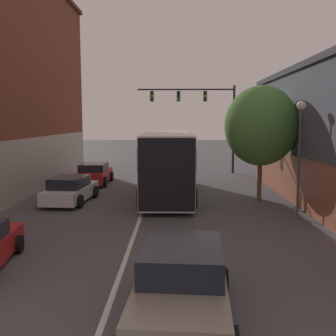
{
  "coord_description": "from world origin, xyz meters",
  "views": [
    {
      "loc": [
        1.49,
        -3.58,
        4.17
      ],
      "look_at": [
        1.14,
        15.83,
        1.8
      ],
      "focal_mm": 42.0,
      "sensor_mm": 36.0,
      "label": 1
    }
  ],
  "objects_px": {
    "hatchback_foreground": "(182,284)",
    "street_lamp": "(300,142)",
    "traffic_signal_gantry": "(203,109)",
    "parked_car_left_mid": "(94,174)",
    "parked_car_left_near": "(71,190)",
    "bus": "(167,160)",
    "street_tree_near": "(261,126)"
  },
  "relations": [
    {
      "from": "parked_car_left_mid",
      "to": "street_lamp",
      "type": "relative_size",
      "value": 0.8
    },
    {
      "from": "bus",
      "to": "street_tree_near",
      "type": "xyz_separation_m",
      "value": [
        4.79,
        -1.47,
        1.92
      ]
    },
    {
      "from": "bus",
      "to": "hatchback_foreground",
      "type": "height_order",
      "value": "bus"
    },
    {
      "from": "street_lamp",
      "to": "street_tree_near",
      "type": "bearing_deg",
      "value": 103.54
    },
    {
      "from": "parked_car_left_near",
      "to": "traffic_signal_gantry",
      "type": "xyz_separation_m",
      "value": [
        7.46,
        11.31,
        4.42
      ]
    },
    {
      "from": "hatchback_foreground",
      "to": "street_lamp",
      "type": "bearing_deg",
      "value": -27.04
    },
    {
      "from": "street_lamp",
      "to": "street_tree_near",
      "type": "relative_size",
      "value": 0.84
    },
    {
      "from": "parked_car_left_near",
      "to": "traffic_signal_gantry",
      "type": "relative_size",
      "value": 0.57
    },
    {
      "from": "hatchback_foreground",
      "to": "traffic_signal_gantry",
      "type": "distance_m",
      "value": 23.38
    },
    {
      "from": "bus",
      "to": "parked_car_left_near",
      "type": "xyz_separation_m",
      "value": [
        -4.91,
        -1.99,
        -1.32
      ]
    },
    {
      "from": "hatchback_foreground",
      "to": "parked_car_left_near",
      "type": "distance_m",
      "value": 12.81
    },
    {
      "from": "hatchback_foreground",
      "to": "street_tree_near",
      "type": "height_order",
      "value": "street_tree_near"
    },
    {
      "from": "bus",
      "to": "parked_car_left_near",
      "type": "relative_size",
      "value": 2.41
    },
    {
      "from": "bus",
      "to": "street_lamp",
      "type": "relative_size",
      "value": 2.1
    },
    {
      "from": "parked_car_left_mid",
      "to": "street_tree_near",
      "type": "relative_size",
      "value": 0.67
    },
    {
      "from": "hatchback_foreground",
      "to": "street_tree_near",
      "type": "distance_m",
      "value": 13.2
    },
    {
      "from": "parked_car_left_near",
      "to": "hatchback_foreground",
      "type": "bearing_deg",
      "value": -149.94
    },
    {
      "from": "bus",
      "to": "street_tree_near",
      "type": "height_order",
      "value": "street_tree_near"
    },
    {
      "from": "parked_car_left_mid",
      "to": "traffic_signal_gantry",
      "type": "bearing_deg",
      "value": -53.38
    },
    {
      "from": "hatchback_foreground",
      "to": "street_lamp",
      "type": "distance_m",
      "value": 10.24
    },
    {
      "from": "parked_car_left_mid",
      "to": "street_lamp",
      "type": "distance_m",
      "value": 14.02
    },
    {
      "from": "parked_car_left_near",
      "to": "street_lamp",
      "type": "height_order",
      "value": "street_lamp"
    },
    {
      "from": "parked_car_left_mid",
      "to": "street_lamp",
      "type": "bearing_deg",
      "value": -129.99
    },
    {
      "from": "parked_car_left_mid",
      "to": "bus",
      "type": "bearing_deg",
      "value": -127.97
    },
    {
      "from": "hatchback_foreground",
      "to": "traffic_signal_gantry",
      "type": "xyz_separation_m",
      "value": [
        1.98,
        22.89,
        4.37
      ]
    },
    {
      "from": "street_lamp",
      "to": "street_tree_near",
      "type": "height_order",
      "value": "street_tree_near"
    },
    {
      "from": "parked_car_left_near",
      "to": "street_tree_near",
      "type": "height_order",
      "value": "street_tree_near"
    },
    {
      "from": "traffic_signal_gantry",
      "to": "street_lamp",
      "type": "height_order",
      "value": "traffic_signal_gantry"
    },
    {
      "from": "parked_car_left_near",
      "to": "traffic_signal_gantry",
      "type": "distance_m",
      "value": 14.25
    },
    {
      "from": "hatchback_foreground",
      "to": "bus",
      "type": "bearing_deg",
      "value": 6.21
    },
    {
      "from": "traffic_signal_gantry",
      "to": "parked_car_left_near",
      "type": "bearing_deg",
      "value": -123.39
    },
    {
      "from": "parked_car_left_mid",
      "to": "street_tree_near",
      "type": "bearing_deg",
      "value": -118.56
    }
  ]
}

